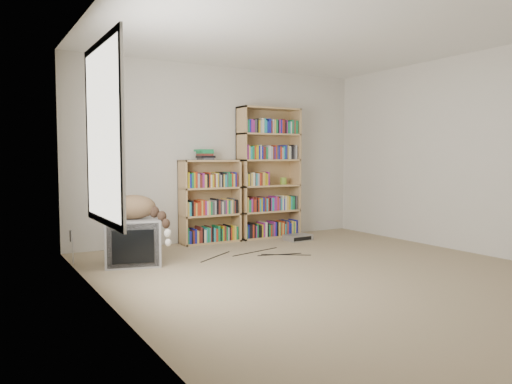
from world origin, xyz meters
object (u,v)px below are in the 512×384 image
cat (138,210)px  bookcase_tall (268,176)px  bookcase_short (210,205)px  dvd_player (298,237)px  crt_tv (133,242)px

cat → bookcase_tall: (2.28, 0.97, 0.30)m
bookcase_tall → bookcase_short: bookcase_tall is taller
cat → bookcase_tall: size_ratio=0.36×
dvd_player → bookcase_short: bearing=154.3°
cat → crt_tv: bearing=126.5°
bookcase_tall → bookcase_short: 1.04m
cat → dvd_player: 2.60m
bookcase_tall → bookcase_short: bearing=-180.0°
bookcase_short → dvd_player: bookcase_short is taller
cat → bookcase_tall: bookcase_tall is taller
crt_tv → cat: bearing=-51.8°
crt_tv → cat: cat is taller
cat → bookcase_short: bookcase_short is taller
cat → dvd_player: bearing=24.7°
cat → dvd_player: size_ratio=1.91×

